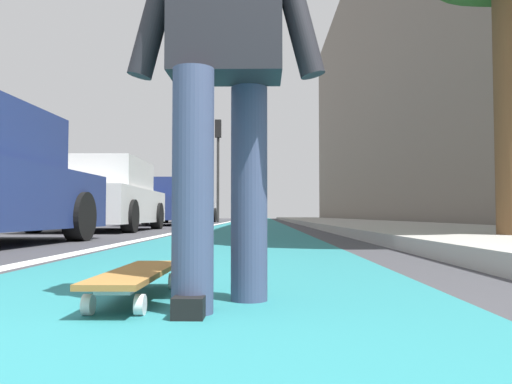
% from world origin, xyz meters
% --- Properties ---
extents(ground_plane, '(80.00, 80.00, 0.00)m').
position_xyz_m(ground_plane, '(10.00, 0.00, 0.00)').
color(ground_plane, '#38383D').
extents(bike_lane_paint, '(56.00, 2.20, 0.00)m').
position_xyz_m(bike_lane_paint, '(24.00, 0.00, 0.00)').
color(bike_lane_paint, '#237075').
rests_on(bike_lane_paint, ground).
extents(lane_stripe_white, '(52.00, 0.16, 0.01)m').
position_xyz_m(lane_stripe_white, '(20.00, 1.25, 0.00)').
color(lane_stripe_white, silver).
rests_on(lane_stripe_white, ground).
extents(sidewalk_curb, '(52.00, 3.20, 0.14)m').
position_xyz_m(sidewalk_curb, '(18.00, -3.19, 0.07)').
color(sidewalk_curb, '#9E9B93').
rests_on(sidewalk_curb, ground).
extents(building_facade, '(40.00, 1.20, 13.48)m').
position_xyz_m(building_facade, '(22.00, -5.71, 6.74)').
color(building_facade, slate).
rests_on(building_facade, ground).
extents(skateboard, '(0.84, 0.20, 0.11)m').
position_xyz_m(skateboard, '(0.99, 0.14, 0.09)').
color(skateboard, white).
rests_on(skateboard, ground).
extents(skater_person, '(0.46, 0.72, 1.64)m').
position_xyz_m(skater_person, '(0.84, -0.20, 0.94)').
color(skater_person, '#384260').
rests_on(skater_person, ground).
extents(parked_car_mid, '(4.22, 2.03, 1.47)m').
position_xyz_m(parked_car_mid, '(9.70, 2.99, 0.70)').
color(parked_car_mid, silver).
rests_on(parked_car_mid, ground).
extents(parked_car_far, '(4.17, 1.84, 1.48)m').
position_xyz_m(parked_car_far, '(15.70, 2.93, 0.71)').
color(parked_car_far, navy).
rests_on(parked_car_far, ground).
extents(parked_car_end, '(4.41, 1.98, 1.49)m').
position_xyz_m(parked_car_end, '(21.49, 2.78, 0.72)').
color(parked_car_end, silver).
rests_on(parked_car_end, ground).
extents(traffic_light, '(0.33, 0.28, 4.64)m').
position_xyz_m(traffic_light, '(22.25, 1.65, 3.18)').
color(traffic_light, '#2D2D2D').
rests_on(traffic_light, ground).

